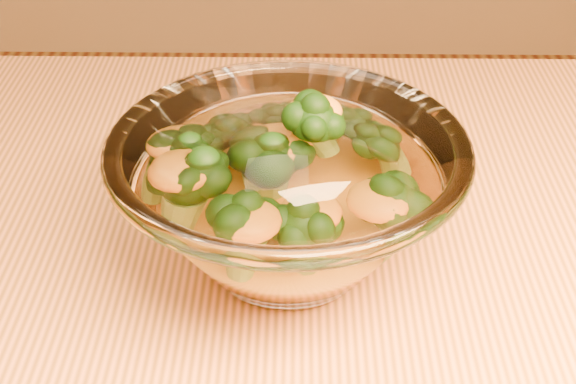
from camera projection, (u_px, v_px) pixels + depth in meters
The scene contains 3 objects.
glass_bowl at pixel (288, 198), 0.44m from camera, with size 0.20×0.20×0.09m.
cheese_sauce at pixel (288, 225), 0.46m from camera, with size 0.10×0.10×0.03m, color orange.
broccoli_heap at pixel (277, 178), 0.44m from camera, with size 0.14×0.12×0.08m.
Camera 1 is at (-0.00, -0.24, 1.05)m, focal length 50.00 mm.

